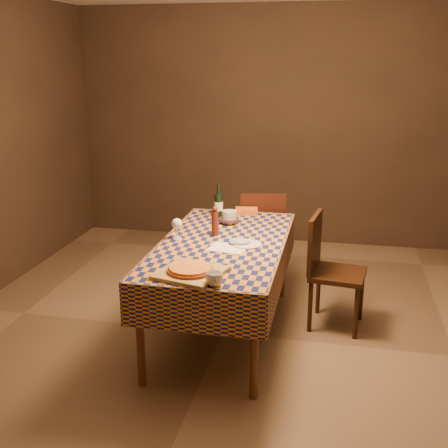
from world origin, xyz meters
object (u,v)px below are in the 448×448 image
(dining_table, at_px, (223,252))
(bowl, at_px, (229,221))
(cutting_board, at_px, (191,273))
(chair_far, at_px, (262,233))
(wine_bottle, at_px, (219,205))
(chair_right, at_px, (328,264))
(white_plate, at_px, (247,244))
(pizza, at_px, (190,269))

(dining_table, distance_m, bowl, 0.51)
(cutting_board, distance_m, chair_far, 1.80)
(cutting_board, distance_m, bowl, 1.18)
(cutting_board, height_order, wine_bottle, wine_bottle)
(dining_table, xyz_separation_m, wine_bottle, (-0.18, 0.66, 0.19))
(wine_bottle, bearing_deg, chair_right, -18.30)
(chair_right, bearing_deg, wine_bottle, 161.70)
(wine_bottle, distance_m, white_plate, 0.79)
(pizza, relative_size, chair_right, 0.37)
(chair_far, bearing_deg, wine_bottle, -128.52)
(dining_table, distance_m, cutting_board, 0.70)
(dining_table, distance_m, pizza, 0.71)
(white_plate, bearing_deg, wine_bottle, 118.13)
(pizza, height_order, white_plate, pizza)
(wine_bottle, bearing_deg, dining_table, -75.08)
(cutting_board, xyz_separation_m, chair_far, (0.22, 1.77, -0.26))
(cutting_board, relative_size, bowl, 2.37)
(chair_right, bearing_deg, bowl, 169.83)
(pizza, xyz_separation_m, bowl, (0.02, 1.18, -0.01))
(dining_table, height_order, wine_bottle, wine_bottle)
(wine_bottle, xyz_separation_m, chair_right, (0.97, -0.32, -0.36))
(bowl, height_order, chair_right, chair_right)
(wine_bottle, bearing_deg, cutting_board, -85.36)
(dining_table, bearing_deg, wine_bottle, 104.92)
(cutting_board, bearing_deg, pizza, 0.00)
(pizza, distance_m, chair_far, 1.81)
(white_plate, xyz_separation_m, chair_right, (0.60, 0.37, -0.25))
(dining_table, xyz_separation_m, chair_right, (0.80, 0.34, -0.17))
(white_plate, bearing_deg, pizza, -111.47)
(dining_table, bearing_deg, white_plate, -8.89)
(pizza, xyz_separation_m, white_plate, (0.26, 0.66, -0.03))
(bowl, xyz_separation_m, chair_right, (0.84, -0.15, -0.27))
(pizza, xyz_separation_m, chair_right, (0.86, 1.03, -0.29))
(pizza, distance_m, chair_right, 1.38)
(cutting_board, height_order, chair_far, chair_far)
(pizza, xyz_separation_m, chair_far, (0.22, 1.77, -0.29))
(cutting_board, relative_size, chair_far, 0.42)
(bowl, bearing_deg, chair_far, 71.04)
(dining_table, distance_m, chair_far, 1.10)
(cutting_board, xyz_separation_m, bowl, (0.02, 1.18, 0.01))
(chair_far, bearing_deg, dining_table, -98.13)
(dining_table, bearing_deg, pizza, -95.48)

